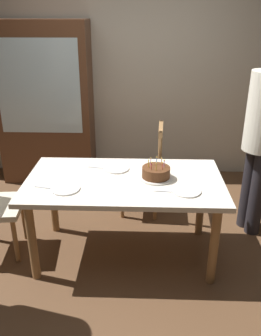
{
  "coord_description": "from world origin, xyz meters",
  "views": [
    {
      "loc": [
        0.15,
        -2.58,
        1.97
      ],
      "look_at": [
        0.05,
        0.0,
        0.83
      ],
      "focal_mm": 37.85,
      "sensor_mm": 36.0,
      "label": 1
    }
  ],
  "objects_px": {
    "plate_near_celebrant": "(66,189)",
    "plate_near_guest": "(186,191)",
    "dining_table": "(124,189)",
    "chair_spindle_back": "(143,171)",
    "china_cabinet": "(46,105)",
    "birthday_cake": "(156,173)",
    "plate_far_side": "(116,168)"
  },
  "relations": [
    {
      "from": "birthday_cake",
      "to": "chair_spindle_back",
      "type": "distance_m",
      "value": 0.8
    },
    {
      "from": "plate_near_celebrant",
      "to": "plate_far_side",
      "type": "xyz_separation_m",
      "value": [
        0.36,
        0.4,
        0.0
      ]
    },
    {
      "from": "dining_table",
      "to": "plate_near_celebrant",
      "type": "height_order",
      "value": "plate_near_celebrant"
    },
    {
      "from": "plate_far_side",
      "to": "chair_spindle_back",
      "type": "bearing_deg",
      "value": 67.54
    },
    {
      "from": "chair_spindle_back",
      "to": "china_cabinet",
      "type": "bearing_deg",
      "value": 145.82
    },
    {
      "from": "dining_table",
      "to": "plate_near_guest",
      "type": "distance_m",
      "value": 0.53
    },
    {
      "from": "plate_near_guest",
      "to": "dining_table",
      "type": "bearing_deg",
      "value": 157.56
    },
    {
      "from": "dining_table",
      "to": "china_cabinet",
      "type": "relative_size",
      "value": 0.84
    },
    {
      "from": "plate_near_guest",
      "to": "birthday_cake",
      "type": "bearing_deg",
      "value": 134.71
    },
    {
      "from": "birthday_cake",
      "to": "chair_spindle_back",
      "type": "relative_size",
      "value": 0.29
    },
    {
      "from": "plate_near_celebrant",
      "to": "plate_near_guest",
      "type": "xyz_separation_m",
      "value": [
        0.92,
        0.0,
        0.0
      ]
    },
    {
      "from": "plate_near_celebrant",
      "to": "chair_spindle_back",
      "type": "bearing_deg",
      "value": 58.27
    },
    {
      "from": "dining_table",
      "to": "plate_near_guest",
      "type": "bearing_deg",
      "value": -22.44
    },
    {
      "from": "plate_near_celebrant",
      "to": "china_cabinet",
      "type": "bearing_deg",
      "value": 108.48
    },
    {
      "from": "chair_spindle_back",
      "to": "china_cabinet",
      "type": "relative_size",
      "value": 0.5
    },
    {
      "from": "chair_spindle_back",
      "to": "dining_table",
      "type": "bearing_deg",
      "value": -101.31
    },
    {
      "from": "dining_table",
      "to": "plate_near_guest",
      "type": "xyz_separation_m",
      "value": [
        0.48,
        -0.2,
        0.1
      ]
    },
    {
      "from": "plate_near_celebrant",
      "to": "chair_spindle_back",
      "type": "height_order",
      "value": "chair_spindle_back"
    },
    {
      "from": "birthday_cake",
      "to": "china_cabinet",
      "type": "bearing_deg",
      "value": 129.96
    },
    {
      "from": "plate_far_side",
      "to": "chair_spindle_back",
      "type": "distance_m",
      "value": 0.67
    },
    {
      "from": "birthday_cake",
      "to": "plate_near_guest",
      "type": "xyz_separation_m",
      "value": [
        0.22,
        -0.23,
        -0.04
      ]
    },
    {
      "from": "china_cabinet",
      "to": "plate_far_side",
      "type": "bearing_deg",
      "value": -55.17
    },
    {
      "from": "dining_table",
      "to": "chair_spindle_back",
      "type": "distance_m",
      "value": 0.79
    },
    {
      "from": "birthday_cake",
      "to": "plate_near_celebrant",
      "type": "height_order",
      "value": "birthday_cake"
    },
    {
      "from": "china_cabinet",
      "to": "dining_table",
      "type": "bearing_deg",
      "value": -56.63
    },
    {
      "from": "dining_table",
      "to": "chair_spindle_back",
      "type": "height_order",
      "value": "chair_spindle_back"
    },
    {
      "from": "dining_table",
      "to": "china_cabinet",
      "type": "height_order",
      "value": "china_cabinet"
    },
    {
      "from": "plate_near_guest",
      "to": "chair_spindle_back",
      "type": "xyz_separation_m",
      "value": [
        -0.33,
        0.96,
        -0.28
      ]
    },
    {
      "from": "dining_table",
      "to": "plate_far_side",
      "type": "xyz_separation_m",
      "value": [
        -0.08,
        0.2,
        0.1
      ]
    },
    {
      "from": "plate_near_guest",
      "to": "chair_spindle_back",
      "type": "relative_size",
      "value": 0.23
    },
    {
      "from": "plate_near_celebrant",
      "to": "china_cabinet",
      "type": "xyz_separation_m",
      "value": [
        -0.59,
        1.76,
        0.22
      ]
    },
    {
      "from": "birthday_cake",
      "to": "china_cabinet",
      "type": "distance_m",
      "value": 2.0
    }
  ]
}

